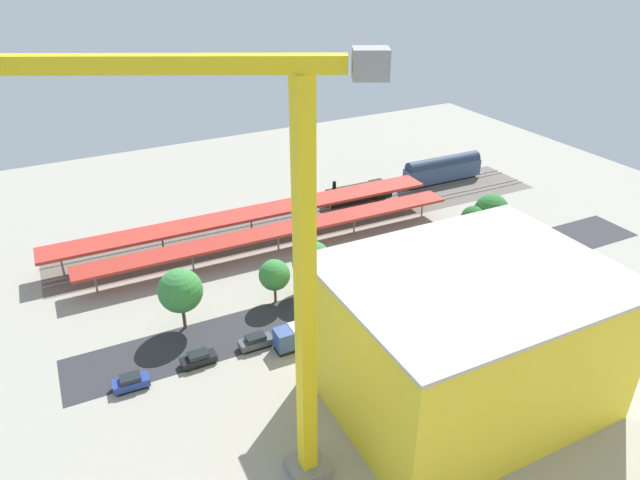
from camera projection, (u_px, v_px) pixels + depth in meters
name	position (u px, v px, depth m)	size (l,w,h in m)	color
ground_plane	(377.00, 270.00, 89.22)	(149.43, 149.43, 0.00)	#9E998C
rail_bed	(315.00, 218.00, 105.61)	(93.39, 14.11, 0.01)	#665E54
street_asphalt	(398.00, 287.00, 84.75)	(93.39, 9.00, 0.01)	#2D2D33
track_rails	(315.00, 217.00, 105.52)	(93.37, 10.04, 0.12)	#9E9EA8
platform_canopy_near	(278.00, 231.00, 92.90)	(63.54, 6.10, 3.95)	#A82D23
platform_canopy_far	(251.00, 214.00, 97.32)	(67.61, 6.97, 4.50)	#B73328
locomotive	(359.00, 192.00, 111.78)	(14.05, 2.98, 4.96)	black
passenger_coach	(443.00, 169.00, 119.54)	(18.06, 3.30, 5.68)	black
parked_car_0	(494.00, 269.00, 88.02)	(4.05, 1.91, 1.71)	black
parked_car_1	(457.00, 281.00, 84.87)	(4.52, 2.06, 1.69)	black
parked_car_2	(407.00, 295.00, 81.63)	(4.27, 1.96, 1.71)	black
parked_car_3	(363.00, 310.00, 78.29)	(4.72, 1.93, 1.75)	black
parked_car_4	(315.00, 326.00, 74.96)	(4.67, 1.99, 1.72)	black
parked_car_5	(256.00, 342.00, 72.08)	(4.34, 1.87, 1.78)	black
parked_car_6	(199.00, 359.00, 69.23)	(4.31, 1.83, 1.67)	black
parked_car_7	(131.00, 383.00, 65.52)	(4.17, 2.04, 1.72)	black
construction_building	(466.00, 339.00, 61.18)	(28.19, 21.82, 15.80)	yellow
construction_roof_slab	(475.00, 274.00, 57.38)	(28.79, 22.42, 0.40)	#B7B2A8
tower_crane	(278.00, 265.00, 44.52)	(24.84, 13.73, 39.58)	gray
box_truck_0	(313.00, 332.00, 72.65)	(10.08, 2.64, 3.13)	black
street_tree_0	(473.00, 218.00, 94.35)	(4.07, 4.07, 6.91)	brown
street_tree_1	(274.00, 275.00, 79.44)	(4.41, 4.41, 6.60)	brown
street_tree_2	(312.00, 261.00, 81.34)	(5.74, 5.74, 8.07)	brown
street_tree_3	(491.00, 211.00, 95.39)	(5.75, 5.75, 8.35)	brown
street_tree_4	(487.00, 212.00, 95.76)	(4.68, 4.68, 7.47)	brown
street_tree_5	(180.00, 291.00, 73.31)	(5.79, 5.79, 8.71)	brown
traffic_light	(361.00, 292.00, 75.03)	(0.50, 0.36, 7.14)	#333333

